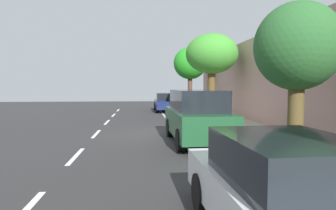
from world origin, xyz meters
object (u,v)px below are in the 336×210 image
(parked_sedan_white_nearest, at_px, (287,195))
(parked_suv_green_second, at_px, (197,116))
(street_tree_corner, at_px, (190,64))
(fire_hydrant, at_px, (212,117))
(bicycle_at_curb, at_px, (183,114))
(parked_sedan_dark_blue_mid, at_px, (166,102))
(street_tree_mid_block, at_px, (297,48))
(street_tree_far_end, at_px, (212,55))
(cyclist_with_backpack, at_px, (188,104))

(parked_sedan_white_nearest, bearing_deg, parked_suv_green_second, 88.37)
(street_tree_corner, height_order, fire_hydrant, street_tree_corner)
(bicycle_at_curb, bearing_deg, parked_sedan_dark_blue_mid, 95.40)
(bicycle_at_curb, xyz_separation_m, street_tree_mid_block, (1.74, -10.43, 2.83))
(street_tree_mid_block, bearing_deg, parked_sedan_white_nearest, -119.12)
(bicycle_at_curb, bearing_deg, street_tree_corner, 77.83)
(parked_sedan_white_nearest, relative_size, street_tree_far_end, 0.86)
(parked_sedan_white_nearest, relative_size, parked_sedan_dark_blue_mid, 1.01)
(bicycle_at_curb, height_order, fire_hydrant, fire_hydrant)
(street_tree_mid_block, bearing_deg, parked_suv_green_second, 127.14)
(parked_sedan_dark_blue_mid, relative_size, fire_hydrant, 5.24)
(street_tree_corner, relative_size, fire_hydrant, 6.42)
(street_tree_mid_block, relative_size, street_tree_corner, 0.80)
(parked_sedan_dark_blue_mid, relative_size, street_tree_far_end, 0.85)
(cyclist_with_backpack, xyz_separation_m, street_tree_corner, (1.52, 8.50, 3.04))
(bicycle_at_curb, bearing_deg, street_tree_mid_block, -80.52)
(fire_hydrant, bearing_deg, cyclist_with_backpack, 101.07)
(street_tree_mid_block, bearing_deg, parked_sedan_dark_blue_mid, 97.96)
(bicycle_at_curb, xyz_separation_m, fire_hydrant, (0.90, -3.90, 0.20))
(bicycle_at_curb, distance_m, cyclist_with_backpack, 0.82)
(bicycle_at_curb, bearing_deg, parked_sedan_white_nearest, -92.84)
(cyclist_with_backpack, distance_m, street_tree_corner, 9.16)
(parked_sedan_white_nearest, height_order, fire_hydrant, parked_sedan_white_nearest)
(parked_sedan_dark_blue_mid, xyz_separation_m, cyclist_with_backpack, (0.81, -6.67, 0.28))
(street_tree_mid_block, bearing_deg, cyclist_with_backpack, 98.67)
(parked_sedan_white_nearest, xyz_separation_m, parked_sedan_dark_blue_mid, (0.15, 21.12, 0.00))
(street_tree_mid_block, distance_m, fire_hydrant, 7.09)
(bicycle_at_curb, xyz_separation_m, street_tree_corner, (1.74, 8.07, 3.70))
(parked_sedan_dark_blue_mid, relative_size, bicycle_at_curb, 3.05)
(parked_sedan_white_nearest, distance_m, fire_hydrant, 11.10)
(parked_sedan_dark_blue_mid, distance_m, street_tree_mid_block, 17.01)
(street_tree_mid_block, distance_m, street_tree_far_end, 10.29)
(street_tree_mid_block, height_order, fire_hydrant, street_tree_mid_block)
(street_tree_far_end, height_order, fire_hydrant, street_tree_far_end)
(parked_sedan_dark_blue_mid, xyz_separation_m, fire_hydrant, (1.49, -10.14, -0.18))
(parked_suv_green_second, height_order, parked_sedan_dark_blue_mid, parked_suv_green_second)
(street_tree_mid_block, height_order, street_tree_far_end, street_tree_far_end)
(cyclist_with_backpack, bearing_deg, street_tree_corner, 79.84)
(parked_sedan_white_nearest, relative_size, parked_suv_green_second, 0.94)
(bicycle_at_curb, distance_m, fire_hydrant, 4.01)
(bicycle_at_curb, relative_size, street_tree_mid_block, 0.33)
(parked_sedan_white_nearest, height_order, parked_sedan_dark_blue_mid, same)
(parked_suv_green_second, relative_size, street_tree_mid_block, 1.09)
(street_tree_mid_block, xyz_separation_m, street_tree_corner, (0.00, 18.50, 0.87))
(cyclist_with_backpack, height_order, street_tree_corner, street_tree_corner)
(bicycle_at_curb, bearing_deg, fire_hydrant, -77.08)
(bicycle_at_curb, xyz_separation_m, cyclist_with_backpack, (0.22, -0.43, 0.66))
(parked_sedan_dark_blue_mid, relative_size, cyclist_with_backpack, 2.59)
(parked_sedan_white_nearest, relative_size, street_tree_mid_block, 1.03)
(bicycle_at_curb, bearing_deg, street_tree_far_end, -5.63)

